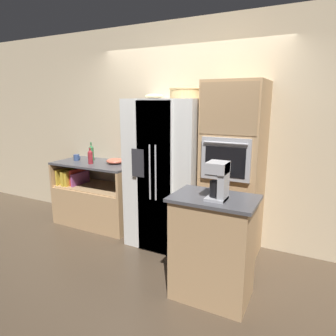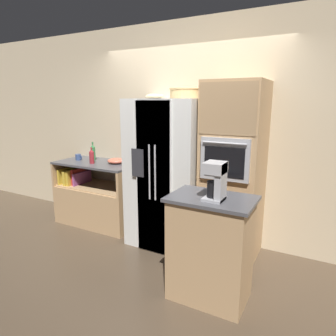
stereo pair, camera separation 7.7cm
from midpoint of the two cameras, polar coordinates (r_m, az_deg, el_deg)
The scene contains 13 objects.
ground_plane at distance 4.03m, azimuth 1.64°, elevation -13.99°, with size 20.00×20.00×0.00m, color #4C3D2D.
wall_back at distance 4.00m, azimuth 4.47°, elevation 6.79°, with size 12.00×0.06×2.80m.
counter_left at distance 4.63m, azimuth -12.65°, elevation -6.03°, with size 1.23×0.64×0.93m.
refrigerator at distance 3.76m, azimuth 0.64°, elevation -1.03°, with size 0.91×0.77×1.83m.
wall_oven at distance 3.49m, azimuth 12.90°, elevation -0.77°, with size 0.63×0.71×2.02m.
island_counter at distance 2.86m, azimuth 8.83°, elevation -14.84°, with size 0.75×0.51×0.98m.
wicker_basket at distance 3.61m, azimuth 3.89°, elevation 14.14°, with size 0.37×0.37×0.13m.
fruit_bowl at distance 3.80m, azimuth -1.91°, elevation 13.51°, with size 0.23×0.23×0.06m.
bottle_tall at distance 4.38m, azimuth -13.85°, elevation 2.17°, with size 0.07×0.07×0.23m.
bottle_short at distance 4.61m, azimuth -13.62°, elevation 2.92°, with size 0.07×0.07×0.28m.
mug at distance 4.71m, azimuth -16.24°, elevation 2.02°, with size 0.12×0.09×0.09m.
mixing_bowl at distance 4.34m, azimuth -9.32°, elevation 1.38°, with size 0.25×0.25×0.07m.
coffee_maker at distance 2.55m, azimuth 10.12°, elevation -2.21°, with size 0.17×0.19×0.33m.
Camera 2 is at (1.64, -3.20, 1.81)m, focal length 32.00 mm.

